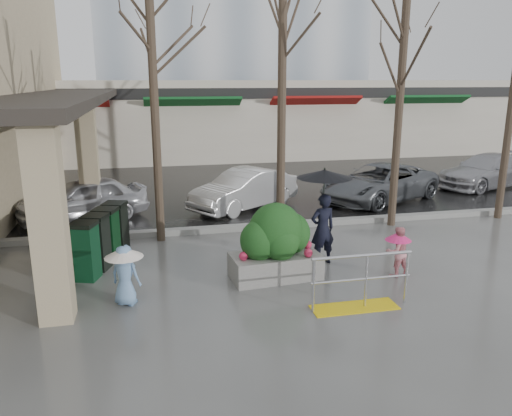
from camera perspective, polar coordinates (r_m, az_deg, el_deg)
name	(u,v)px	position (r m, az deg, el deg)	size (l,w,h in m)	color
ground	(269,288)	(10.09, 1.54, -9.12)	(120.00, 120.00, 0.00)	#51514F
street_asphalt	(183,147)	(31.31, -8.33, 6.92)	(120.00, 36.00, 0.01)	black
curb	(234,228)	(13.75, -2.50, -2.30)	(120.00, 0.30, 0.15)	gray
canopy_slab	(60,93)	(17.16, -21.51, 12.11)	(2.80, 18.00, 0.25)	#2D2823
pillar_front	(49,222)	(8.92, -22.62, -1.54)	(0.55, 0.55, 3.50)	tan
pillar_back	(88,161)	(15.23, -18.60, 5.07)	(0.55, 0.55, 3.50)	tan
storefront_row	(225,118)	(27.35, -3.56, 10.20)	(34.00, 6.74, 4.00)	beige
handrail	(358,288)	(9.32, 11.63, -8.98)	(1.90, 0.50, 1.03)	yellow
tree_west	(151,34)	(12.61, -11.92, 18.93)	(3.20, 3.20, 6.80)	#382B21
tree_midwest	(283,30)	(13.09, 3.07, 19.69)	(3.20, 3.20, 7.00)	#382B21
tree_mideast	(404,47)	(14.30, 16.51, 17.20)	(3.20, 3.20, 6.50)	#382B21
woman	(323,206)	(11.09, 7.71, 0.24)	(1.23, 1.23, 2.19)	black
child_pink	(398,249)	(10.90, 15.88, -4.48)	(0.56, 0.55, 1.08)	pink
child_blue	(125,269)	(9.46, -14.77, -6.74)	(0.71, 0.71, 1.15)	#6E95C3
planter	(276,242)	(10.36, 2.27, -3.95)	(1.92, 1.12, 1.61)	slate
news_boxes	(102,238)	(11.63, -17.22, -3.32)	(1.17, 2.24, 1.23)	#0D3C20
car_a	(83,199)	(15.51, -19.17, 0.96)	(1.49, 3.70, 1.26)	silver
car_b	(244,189)	(15.98, -1.33, 2.15)	(1.33, 3.82, 1.26)	silver
car_c	(379,183)	(17.51, 13.93, 2.82)	(2.09, 4.53, 1.26)	slate
car_d	(487,171)	(21.20, 24.89, 3.87)	(1.77, 4.34, 1.26)	#A6A5AA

